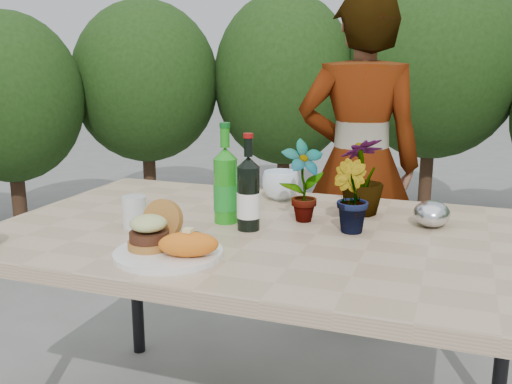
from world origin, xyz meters
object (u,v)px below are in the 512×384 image
(wine_bottle, at_px, (248,195))
(person, at_px, (359,165))
(dinner_plate, at_px, (168,253))
(patio_table, at_px, (265,247))

(wine_bottle, distance_m, person, 1.06)
(dinner_plate, relative_size, wine_bottle, 0.98)
(wine_bottle, xyz_separation_m, person, (0.15, 1.04, -0.09))
(wine_bottle, bearing_deg, person, 105.79)
(patio_table, bearing_deg, person, 84.28)
(patio_table, relative_size, person, 1.04)
(patio_table, distance_m, person, 1.03)
(patio_table, height_order, person, person)
(patio_table, height_order, wine_bottle, wine_bottle)
(wine_bottle, relative_size, person, 0.19)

